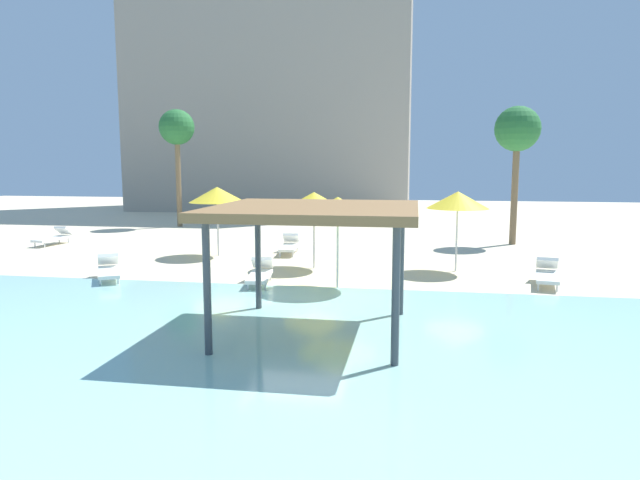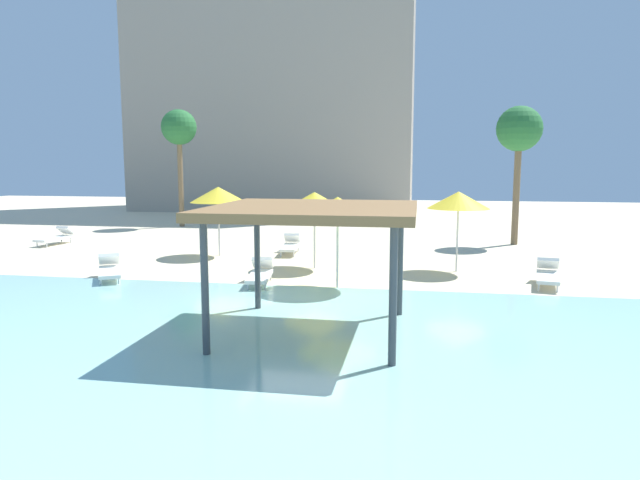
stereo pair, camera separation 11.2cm
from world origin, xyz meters
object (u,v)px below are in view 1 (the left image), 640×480
Objects in this scene: lounge_chair_3 at (55,237)px; lounge_chair_2 at (260,273)px; lounge_chair_0 at (547,274)px; palm_tree_1 at (177,130)px; lounge_chair_4 at (289,245)px; lounge_chair_1 at (109,269)px; palm_tree_0 at (517,132)px; shade_pavilion at (315,214)px; beach_umbrella_yellow_3 at (458,200)px; beach_umbrella_yellow_1 at (338,208)px; beach_umbrella_yellow_0 at (314,201)px; beach_umbrella_yellow_4 at (217,195)px.

lounge_chair_2 is at bearing 65.54° from lounge_chair_3.
palm_tree_1 is (-16.58, 12.52, 4.90)m from lounge_chair_0.
lounge_chair_4 is (-8.57, 4.33, 0.00)m from lounge_chair_0.
lounge_chair_0 is at bearing -37.06° from palm_tree_1.
palm_tree_0 is (13.19, 9.88, 4.45)m from lounge_chair_1.
palm_tree_1 is at bearing 167.38° from lounge_chair_3.
lounge_chair_1 and lounge_chair_3 have the same top height.
lounge_chair_1 is 15.29m from palm_tree_1.
shade_pavilion is at bearing -59.39° from palm_tree_1.
lounge_chair_1 is 0.33× the size of palm_tree_0.
palm_tree_1 is at bearing 142.52° from beach_umbrella_yellow_3.
shade_pavilion reaches higher than beach_umbrella_yellow_1.
palm_tree_1 is at bearing -157.49° from lounge_chair_2.
beach_umbrella_yellow_0 is 1.31× the size of lounge_chair_1.
beach_umbrella_yellow_1 is 1.30× the size of lounge_chair_0.
lounge_chair_4 is at bearing 113.49° from lounge_chair_1.
shade_pavilion is 1.58× the size of beach_umbrella_yellow_1.
palm_tree_1 is (-10.69, 14.03, 2.98)m from beach_umbrella_yellow_1.
lounge_chair_1 is at bearing -74.95° from palm_tree_1.
lounge_chair_4 is at bearing 91.85° from lounge_chair_3.
beach_umbrella_yellow_3 is (3.43, 3.20, 0.05)m from beach_umbrella_yellow_1.
beach_umbrella_yellow_4 is 12.77m from palm_tree_0.
lounge_chair_2 is at bearing -152.37° from beach_umbrella_yellow_3.
beach_umbrella_yellow_3 reaches higher than lounge_chair_3.
lounge_chair_0 is at bearing 14.35° from beach_umbrella_yellow_1.
beach_umbrella_yellow_0 is 3.72m from lounge_chair_4.
palm_tree_0 is at bearing -171.79° from lounge_chair_0.
palm_tree_1 is at bearing 120.61° from shade_pavilion.
beach_umbrella_yellow_1 is 0.41× the size of palm_tree_1.
beach_umbrella_yellow_0 is at bearing -25.10° from beach_umbrella_yellow_4.
beach_umbrella_yellow_1 is 0.44× the size of palm_tree_0.
beach_umbrella_yellow_1 is 0.99× the size of beach_umbrella_yellow_3.
beach_umbrella_yellow_0 is 0.99× the size of beach_umbrella_yellow_1.
shade_pavilion is at bearing -113.37° from palm_tree_0.
lounge_chair_2 is 12.62m from lounge_chair_3.
beach_umbrella_yellow_4 is at bearing 130.31° from lounge_chair_1.
beach_umbrella_yellow_4 is at bearing 168.91° from beach_umbrella_yellow_3.
beach_umbrella_yellow_3 is 8.82m from beach_umbrella_yellow_4.
beach_umbrella_yellow_3 is at bearing 2.27° from beach_umbrella_yellow_0.
lounge_chair_4 is (2.54, 0.95, -1.98)m from beach_umbrella_yellow_4.
beach_umbrella_yellow_4 is at bearing 120.29° from shade_pavilion.
beach_umbrella_yellow_0 reaches higher than lounge_chair_2.
beach_umbrella_yellow_3 reaches higher than beach_umbrella_yellow_1.
palm_tree_0 reaches higher than lounge_chair_1.
beach_umbrella_yellow_4 is 1.34× the size of lounge_chair_4.
lounge_chair_2 is (-5.71, -2.99, -1.98)m from beach_umbrella_yellow_3.
lounge_chair_4 is (-2.68, 5.84, -1.93)m from beach_umbrella_yellow_1.
lounge_chair_3 is (-7.96, 1.67, -1.98)m from beach_umbrella_yellow_4.
lounge_chair_0 and lounge_chair_4 have the same top height.
palm_tree_0 is (8.94, 4.08, 4.45)m from lounge_chair_4.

